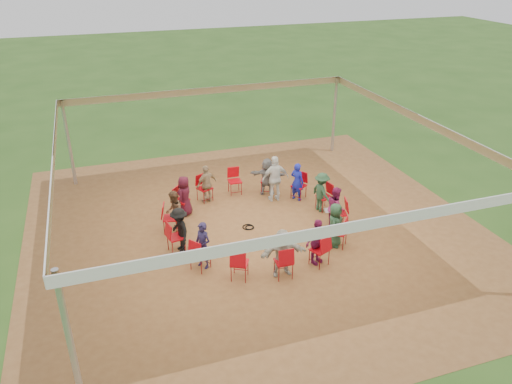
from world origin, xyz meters
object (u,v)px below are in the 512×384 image
object	(u,v)px
chair_10	(239,263)
person_seated_4	(207,184)
person_seated_8	(203,245)
chair_9	(200,254)
chair_0	(339,213)
person_seated_7	(180,230)
person_seated_0	(336,207)
chair_5	(205,188)
person_seated_3	(267,177)
person_seated_6	(174,212)
person_seated_9	(282,252)
chair_7	(170,218)
laptop	(330,209)
chair_13	(339,232)
cable_coil	(249,227)
chair_4	(235,181)
person_seated_11	(335,225)
standing_person	(275,179)
chair_6	(182,201)
person_seated_10	(316,242)
person_seated_5	(185,196)
chair_11	(284,262)
chair_1	(324,197)
chair_2	(299,186)
person_seated_2	(297,182)
person_seated_1	(322,192)
chair_8	(176,237)
chair_3	(268,180)
chair_12	(320,250)

from	to	relation	value
chair_10	person_seated_4	distance (m)	4.36
person_seated_8	chair_9	bearing A→B (deg)	-90.00
chair_0	person_seated_7	bearing A→B (deg)	102.53
chair_9	person_seated_0	xyz separation A→B (m)	(4.27, 0.85, 0.20)
chair_5	person_seated_3	bearing A→B (deg)	151.33
person_seated_6	person_seated_9	xyz separation A→B (m)	(2.18, -2.97, 0.00)
chair_9	chair_7	bearing A→B (deg)	154.29
chair_10	laptop	xyz separation A→B (m)	(3.28, 1.61, 0.16)
chair_13	chair_9	bearing A→B (deg)	128.57
chair_0	person_seated_9	bearing A→B (deg)	139.64
chair_5	cable_coil	xyz separation A→B (m)	(0.81, -2.14, -0.43)
chair_4	person_seated_11	world-z (taller)	person_seated_11
person_seated_8	standing_person	size ratio (longest dim) A/B	0.83
chair_4	chair_6	world-z (taller)	same
person_seated_10	chair_4	bearing A→B (deg)	76.82
chair_7	cable_coil	xyz separation A→B (m)	(2.21, -0.52, -0.43)
chair_5	chair_10	world-z (taller)	same
chair_5	person_seated_10	bearing A→B (deg)	90.00
person_seated_7	person_seated_10	xyz separation A→B (m)	(3.25, -1.73, 0.00)
person_seated_7	person_seated_9	world-z (taller)	same
chair_6	person_seated_8	xyz separation A→B (m)	(-0.03, -3.01, 0.20)
standing_person	cable_coil	xyz separation A→B (m)	(-1.38, -1.44, -0.76)
person_seated_5	chair_9	bearing A→B (deg)	36.79
standing_person	person_seated_4	bearing A→B (deg)	-13.93
chair_4	chair_11	distance (m)	4.95
chair_1	person_seated_8	bearing A→B (deg)	102.53
person_seated_8	person_seated_9	size ratio (longest dim) A/B	1.00
chair_2	chair_5	bearing A→B (deg)	38.57
chair_4	cable_coil	distance (m)	2.40
person_seated_2	cable_coil	bearing A→B (deg)	85.17
chair_11	person_seated_8	xyz separation A→B (m)	(-1.80, 1.08, 0.20)
person_seated_1	chair_8	bearing A→B (deg)	90.00
chair_2	person_seated_9	bearing A→B (deg)	115.03
chair_3	chair_4	world-z (taller)	same
chair_2	person_seated_7	bearing A→B (deg)	77.47
chair_3	person_seated_5	distance (m)	3.02
standing_person	laptop	world-z (taller)	standing_person
chair_5	person_seated_4	world-z (taller)	person_seated_4
chair_1	person_seated_9	size ratio (longest dim) A/B	0.70
person_seated_10	standing_person	bearing A→B (deg)	62.51
chair_11	person_seated_4	xyz separation A→B (m)	(-0.84, 4.63, 0.20)
chair_1	chair_12	distance (m)	3.09
chair_7	chair_8	xyz separation A→B (m)	(-0.04, -1.10, 0.00)
chair_0	chair_11	bearing A→B (deg)	141.43
chair_1	chair_10	distance (m)	4.46
chair_12	person_seated_5	world-z (taller)	person_seated_5
person_seated_9	standing_person	xyz separation A→B (m)	(1.30, 3.92, 0.13)
chair_10	person_seated_7	world-z (taller)	person_seated_7
chair_0	chair_11	xyz separation A→B (m)	(-2.49, -1.82, 0.00)
chair_9	person_seated_1	distance (m)	4.71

